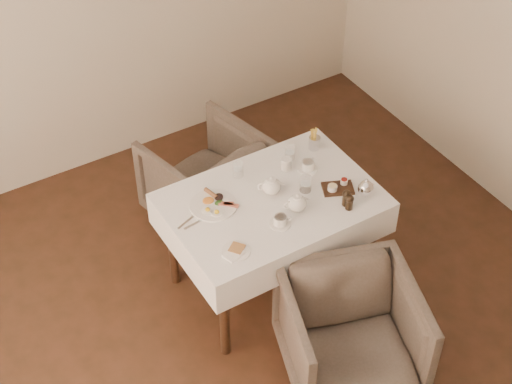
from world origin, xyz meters
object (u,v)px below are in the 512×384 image
at_px(table, 272,213).
at_px(teapot_centre, 271,185).
at_px(breakfast_plate, 213,204).
at_px(armchair_near, 351,335).
at_px(armchair_far, 207,178).

distance_m(table, teapot_centre, 0.19).
bearing_deg(table, breakfast_plate, 158.07).
distance_m(armchair_near, armchair_far, 1.65).
height_order(table, armchair_near, table).
bearing_deg(armchair_far, teapot_centre, 81.20).
relative_size(table, breakfast_plate, 4.44).
xyz_separation_m(armchair_far, teapot_centre, (0.06, -0.76, 0.48)).
bearing_deg(armchair_far, table, 79.25).
height_order(armchair_far, breakfast_plate, breakfast_plate).
distance_m(armchair_far, teapot_centre, 0.90).
xyz_separation_m(table, breakfast_plate, (-0.33, 0.13, 0.13)).
xyz_separation_m(table, armchair_far, (-0.03, 0.80, -0.30)).
bearing_deg(breakfast_plate, teapot_centre, -1.09).
height_order(table, breakfast_plate, breakfast_plate).
relative_size(armchair_far, breakfast_plate, 2.60).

